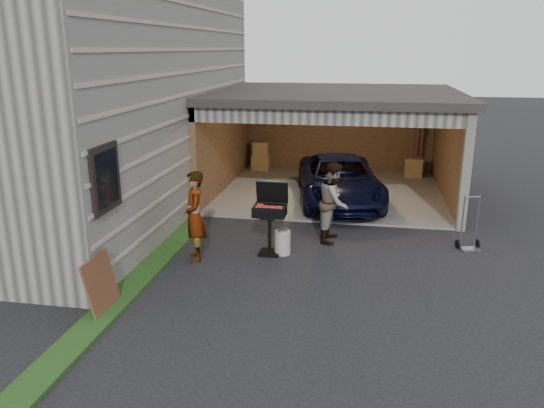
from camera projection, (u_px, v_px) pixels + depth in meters
The scene contains 11 objects.
ground at pixel (265, 282), 9.50m from camera, with size 80.00×80.00×0.00m, color black.
house at pixel (63, 100), 13.51m from camera, with size 7.00×11.00×5.50m, color #474744.
groundcover_strip at pixel (122, 295), 8.93m from camera, with size 0.50×8.00×0.06m, color #193814.
garage at pixel (335, 126), 15.25m from camera, with size 6.80×6.30×2.90m.
minivan at pixel (340, 182), 14.06m from camera, with size 2.01×4.36×1.21m, color black.
woman at pixel (195, 216), 10.29m from camera, with size 0.65×0.43×1.78m, color #9DB6C5.
man at pixel (334, 202), 11.34m from camera, with size 0.84×0.65×1.73m, color #49281C.
bbq_grill at pixel (270, 213), 10.60m from camera, with size 0.65×0.57×1.45m.
propane_tank at pixel (283, 242), 10.74m from camera, with size 0.33×0.33×0.49m, color #B9B8B4.
plywood_panel at pixel (101, 284), 8.35m from camera, with size 0.04×0.82×0.91m, color #562F1D.
hand_truck at pixel (469, 239), 11.01m from camera, with size 0.50×0.43×1.14m.
Camera 1 is at (1.67, -8.55, 4.04)m, focal length 35.00 mm.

